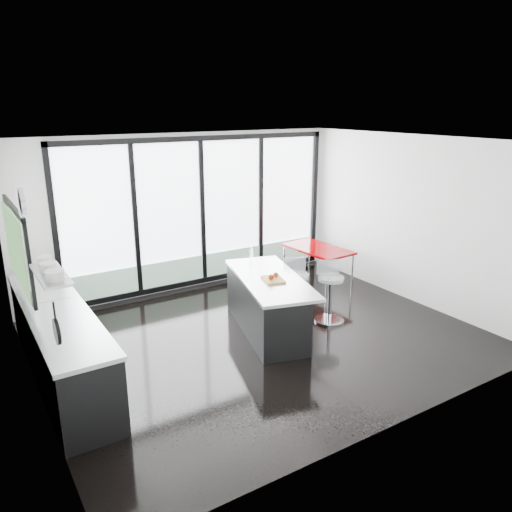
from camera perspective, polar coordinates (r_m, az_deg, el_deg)
floor at (r=7.37m, az=0.59°, el=-9.28°), size 6.00×5.00×0.00m
ceiling at (r=6.63m, az=0.66°, el=12.97°), size 6.00×5.00×0.00m
wall_back at (r=9.12m, az=-6.35°, el=4.27°), size 6.00×0.09×2.80m
wall_front at (r=5.06m, az=16.16°, el=-5.32°), size 6.00×0.00×2.80m
wall_left at (r=6.10m, az=-25.09°, el=-0.85°), size 0.26×5.00×2.80m
wall_right at (r=8.81m, az=17.31°, el=4.00°), size 0.00×5.00×2.80m
counter_cabinets at (r=6.65m, az=-21.47°, el=-9.20°), size 0.69×3.24×1.36m
island at (r=7.43m, az=1.11°, el=-5.48°), size 1.37×2.20×1.09m
bar_stool_near at (r=7.83m, az=8.47°, el=-4.89°), size 0.60×0.60×0.74m
bar_stool_far at (r=7.90m, az=4.58°, el=-4.57°), size 0.61×0.61×0.74m
red_table at (r=9.47m, az=7.03°, el=-1.08°), size 0.82×1.34×0.69m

